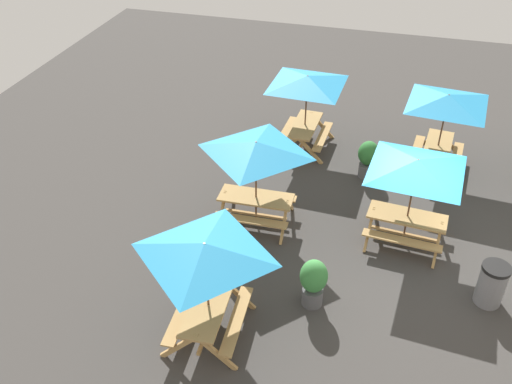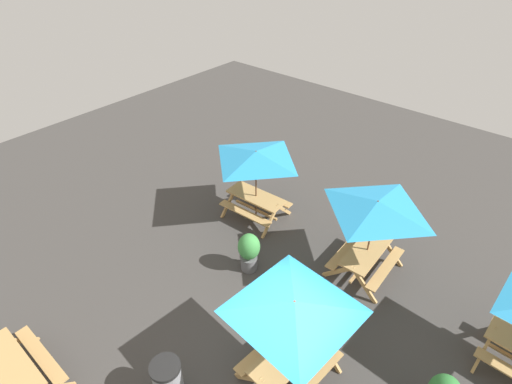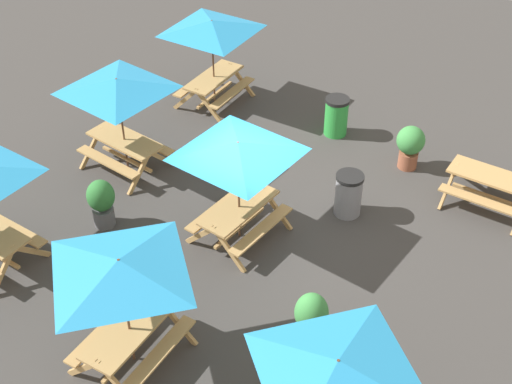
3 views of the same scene
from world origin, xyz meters
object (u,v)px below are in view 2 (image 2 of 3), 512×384
at_px(picnic_table_2, 376,212).
at_px(potted_plant_0, 249,251).
at_px(picnic_table_6, 11,371).
at_px(picnic_table_5, 294,313).
at_px(picnic_table_0, 256,161).
at_px(trash_bin_gray, 168,380).

height_order(picnic_table_2, potted_plant_0, picnic_table_2).
bearing_deg(picnic_table_6, potted_plant_0, 76.32).
bearing_deg(picnic_table_5, picnic_table_0, -127.36).
bearing_deg(picnic_table_0, picnic_table_5, -45.52).
relative_size(picnic_table_0, picnic_table_2, 1.00).
relative_size(picnic_table_2, picnic_table_5, 0.83).
height_order(picnic_table_0, trash_bin_gray, picnic_table_0).
xyz_separation_m(picnic_table_6, potted_plant_0, (-5.41, 1.37, 0.07)).
distance_m(picnic_table_6, potted_plant_0, 5.58).
height_order(picnic_table_0, picnic_table_6, picnic_table_0).
distance_m(picnic_table_2, picnic_table_6, 8.30).
bearing_deg(picnic_table_2, picnic_table_0, -90.43).
xyz_separation_m(picnic_table_5, picnic_table_6, (3.69, -3.94, -1.43)).
distance_m(picnic_table_6, trash_bin_gray, 3.05).
bearing_deg(picnic_table_5, potted_plant_0, -118.76).
bearing_deg(potted_plant_0, picnic_table_2, 128.61).
relative_size(picnic_table_0, potted_plant_0, 2.04).
height_order(picnic_table_5, picnic_table_6, picnic_table_5).
relative_size(picnic_table_5, potted_plant_0, 2.46).
distance_m(picnic_table_0, picnic_table_5, 5.22).
bearing_deg(picnic_table_6, picnic_table_2, 63.48).
distance_m(picnic_table_2, picnic_table_5, 3.59).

